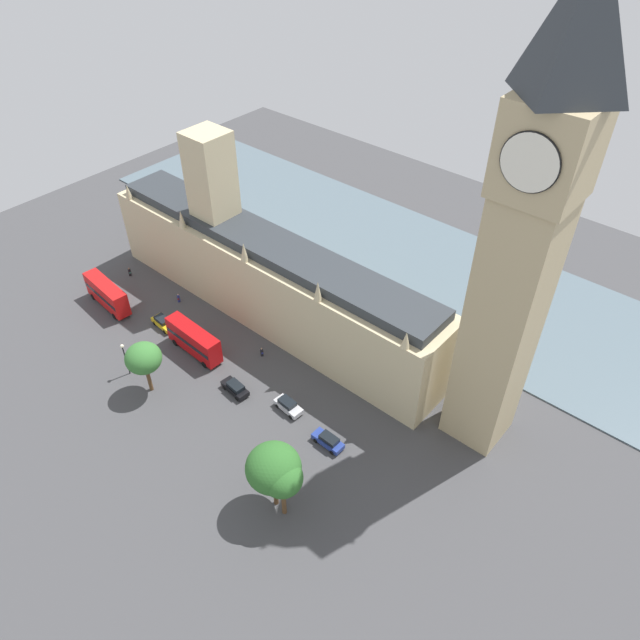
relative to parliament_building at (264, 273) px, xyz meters
The scene contains 17 objects.
ground_plane 8.29m from the parliament_building, 29.20° to the left, with size 134.23×134.23×0.00m, color #424244.
river_thames 28.75m from the parliament_building, behind, with size 32.28×120.81×0.25m, color slate.
parliament_building is the anchor object (origin of this frame).
clock_tower 45.22m from the parliament_building, 91.42° to the left, with size 8.27×8.27×58.84m.
double_decker_bus_under_trees 27.55m from the parliament_building, 52.26° to the right, with size 3.44×10.68×4.75m.
car_yellow_cab_opposite_hall 18.57m from the parliament_building, 35.76° to the right, with size 2.19×4.78×1.74m.
double_decker_bus_far_end 15.47m from the parliament_building, ahead, with size 2.92×10.58×4.75m.
car_black_trailing 20.08m from the parliament_building, 30.63° to the left, with size 2.26×4.74×1.74m.
car_silver_by_river_gate 23.44m from the parliament_building, 52.41° to the left, with size 2.20×4.53×1.74m.
car_blue_kerbside 30.59m from the parliament_building, 60.58° to the left, with size 1.91×4.57×1.74m.
pedestrian_midblock 17.20m from the parliament_building, 58.68° to the right, with size 0.68×0.68×1.64m.
pedestrian_leading 13.08m from the parliament_building, 40.64° to the left, with size 0.61×0.67×1.61m.
pedestrian_corner 28.57m from the parliament_building, 70.88° to the right, with size 0.61×0.68×1.68m.
plane_tree_near_tower 36.96m from the parliament_building, 46.45° to the left, with size 6.53×6.53×9.98m.
plane_tree_slot_10 23.91m from the parliament_building, ahead, with size 5.15×5.15×8.56m.
plane_tree_slot_11 38.33m from the parliament_building, 47.83° to the left, with size 4.85×4.85×9.08m.
street_lamp_slot_12 24.86m from the parliament_building, 12.44° to the right, with size 0.56×0.56×5.88m.
Camera 1 is at (50.37, 55.90, 63.83)m, focal length 33.06 mm.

